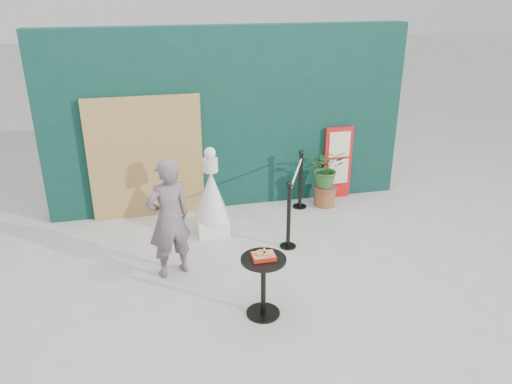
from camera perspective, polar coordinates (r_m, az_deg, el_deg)
name	(u,v)px	position (r m, az deg, el deg)	size (l,w,h in m)	color
ground	(279,306)	(6.19, 2.61, -12.85)	(60.00, 60.00, 0.00)	#ADAAA5
back_wall	(229,120)	(8.36, -3.10, 8.27)	(6.00, 0.30, 3.00)	#0A302A
bamboo_fence	(146,158)	(8.19, -12.46, 3.76)	(1.80, 0.08, 2.00)	tan
woman	(169,219)	(6.50, -9.92, -3.01)	(0.59, 0.39, 1.62)	#685964
menu_board	(338,163)	(8.95, 9.32, 3.30)	(0.50, 0.07, 1.30)	red
statue	(212,199)	(7.58, -5.09, -0.85)	(0.54, 0.54, 1.40)	white
cafe_table	(263,278)	(5.78, 0.85, -9.75)	(0.52, 0.52, 0.75)	black
food_basket	(264,255)	(5.63, 0.88, -7.26)	(0.26, 0.19, 0.11)	#B32713
planter	(326,173)	(8.60, 8.00, 2.12)	(0.60, 0.52, 1.02)	brown
stanchion_barrier	(295,197)	(7.84, 4.49, -0.57)	(0.84, 1.54, 1.03)	black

